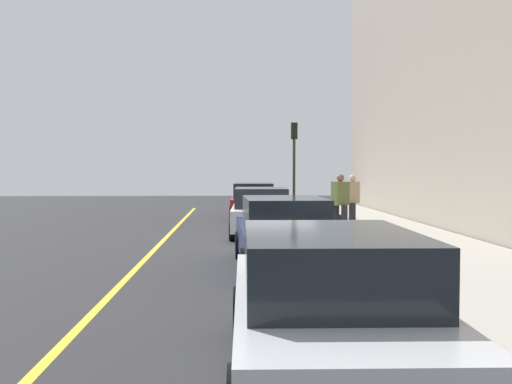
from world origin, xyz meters
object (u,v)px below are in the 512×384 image
at_px(traffic_light_pole, 294,152).
at_px(parked_car_silver, 327,305).
at_px(pedestrian_olive_coat, 340,201).
at_px(rolling_suitcase, 337,222).
at_px(parked_car_red, 253,201).
at_px(parked_car_white, 261,212).
at_px(parked_car_navy, 283,233).
at_px(pedestrian_tan_coat, 352,199).

bearing_deg(traffic_light_pole, parked_car_silver, 174.85).
distance_m(pedestrian_olive_coat, rolling_suitcase, 0.88).
bearing_deg(parked_car_red, pedestrian_olive_coat, -159.83).
relative_size(parked_car_red, traffic_light_pole, 1.17).
height_order(parked_car_silver, traffic_light_pole, traffic_light_pole).
relative_size(pedestrian_olive_coat, traffic_light_pole, 0.46).
bearing_deg(rolling_suitcase, pedestrian_olive_coat, -179.14).
relative_size(parked_car_silver, parked_car_red, 1.00).
xyz_separation_m(parked_car_silver, rolling_suitcase, (12.29, -2.35, -0.35)).
distance_m(parked_car_white, traffic_light_pole, 7.01).
height_order(parked_car_silver, rolling_suitcase, parked_car_silver).
height_order(parked_car_red, rolling_suitcase, parked_car_red).
height_order(parked_car_navy, pedestrian_tan_coat, pedestrian_tan_coat).
distance_m(parked_car_silver, rolling_suitcase, 12.52).
bearing_deg(parked_car_silver, parked_car_white, 0.21).
xyz_separation_m(parked_car_white, traffic_light_pole, (6.47, -1.74, 2.07)).
height_order(parked_car_white, parked_car_red, same).
bearing_deg(parked_car_white, parked_car_red, 0.21).
bearing_deg(parked_car_navy, parked_car_white, 1.63).
relative_size(parked_car_navy, parked_car_white, 1.07).
distance_m(parked_car_white, pedestrian_olive_coat, 2.50).
distance_m(parked_car_silver, parked_car_navy, 6.32).
height_order(pedestrian_olive_coat, pedestrian_tan_coat, pedestrian_olive_coat).
distance_m(parked_car_white, pedestrian_tan_coat, 3.21).
relative_size(parked_car_silver, rolling_suitcase, 5.28).
height_order(parked_car_silver, pedestrian_tan_coat, pedestrian_tan_coat).
xyz_separation_m(parked_car_silver, pedestrian_tan_coat, (13.16, -3.03, 0.33)).
bearing_deg(pedestrian_tan_coat, rolling_suitcase, 142.18).
bearing_deg(rolling_suitcase, pedestrian_tan_coat, -37.82).
relative_size(parked_car_silver, parked_car_navy, 1.02).
bearing_deg(rolling_suitcase, parked_car_navy, 159.53).
relative_size(parked_car_white, pedestrian_olive_coat, 2.35).
distance_m(parked_car_white, parked_car_red, 6.06).
height_order(parked_car_red, pedestrian_olive_coat, pedestrian_olive_coat).
bearing_deg(parked_car_red, parked_car_navy, -179.08).
xyz_separation_m(pedestrian_tan_coat, rolling_suitcase, (-0.87, 0.68, -0.68)).
xyz_separation_m(parked_car_white, rolling_suitcase, (-0.03, -2.40, -0.35)).
bearing_deg(rolling_suitcase, parked_car_red, 21.69).
bearing_deg(parked_car_silver, pedestrian_olive_coat, -11.36).
distance_m(parked_car_red, pedestrian_tan_coat, 6.08).
relative_size(parked_car_navy, traffic_light_pole, 1.15).
bearing_deg(parked_car_silver, pedestrian_tan_coat, -12.98).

